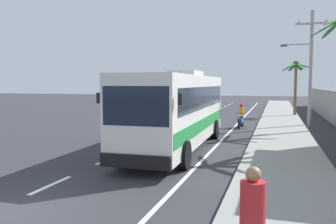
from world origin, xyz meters
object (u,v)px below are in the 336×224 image
Objects in this scene: utility_pole_mid at (310,65)px; coach_bus_foreground at (179,108)px; palm_nearest at (296,75)px; motorcycle_beside_bus at (241,118)px.

coach_bus_foreground is at bearing -121.71° from utility_pole_mid.
palm_nearest is at bearing 72.00° from coach_bus_foreground.
palm_nearest is at bearing 68.24° from motorcycle_beside_bus.
palm_nearest reaches higher than motorcycle_beside_bus.
coach_bus_foreground is 12.56m from utility_pole_mid.
palm_nearest is at bearing 93.60° from utility_pole_mid.
utility_pole_mid is 1.57× the size of palm_nearest.
utility_pole_mid reaches higher than palm_nearest.
motorcycle_beside_bus is at bearing -156.36° from utility_pole_mid.
utility_pole_mid is at bearing -86.40° from palm_nearest.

